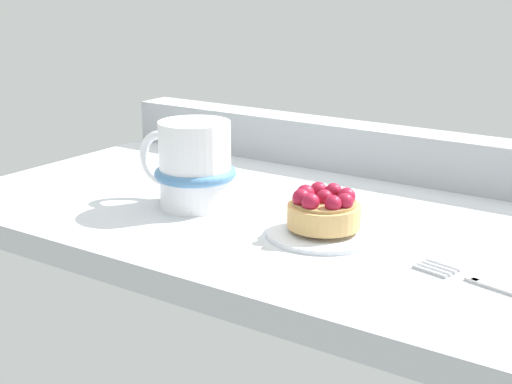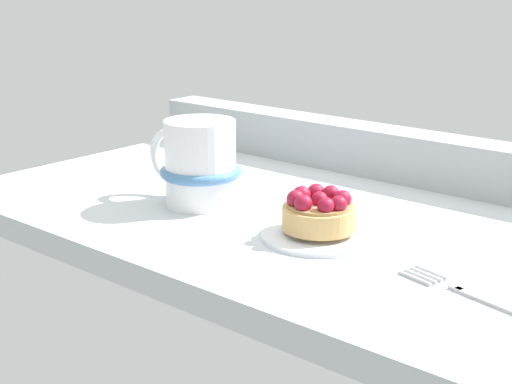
{
  "view_description": "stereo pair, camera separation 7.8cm",
  "coord_description": "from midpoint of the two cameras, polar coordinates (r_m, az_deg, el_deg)",
  "views": [
    {
      "loc": [
        37.84,
        -66.96,
        25.31
      ],
      "look_at": [
        -4.31,
        -5.21,
        3.06
      ],
      "focal_mm": 52.33,
      "sensor_mm": 36.0,
      "label": 1
    },
    {
      "loc": [
        44.04,
        -62.24,
        25.31
      ],
      "look_at": [
        -4.31,
        -5.21,
        3.06
      ],
      "focal_mm": 52.33,
      "sensor_mm": 36.0,
      "label": 2
    }
  ],
  "objects": [
    {
      "name": "dessert_fork",
      "position": [
        0.63,
        15.51,
        -7.34
      ],
      "size": [
        17.89,
        5.38,
        0.6
      ],
      "color": "#B7B7BC",
      "rests_on": "ground_plane"
    },
    {
      "name": "coffee_mug",
      "position": [
        0.83,
        -7.52,
        2.01
      ],
      "size": [
        12.66,
        9.13,
        9.61
      ],
      "color": "white",
      "rests_on": "ground_plane"
    },
    {
      "name": "dessert_plate",
      "position": [
        0.74,
        2.2,
        -3.05
      ],
      "size": [
        11.47,
        11.47,
        0.98
      ],
      "color": "silver",
      "rests_on": "ground_plane"
    },
    {
      "name": "window_rail_back",
      "position": [
        0.96,
        8.02,
        2.97
      ],
      "size": [
        80.43,
        5.41,
        6.14
      ],
      "primitive_type": "cube",
      "color": "#9EA3A8",
      "rests_on": "ground_plane"
    },
    {
      "name": "raspberry_tart",
      "position": [
        0.73,
        2.19,
        -1.4
      ],
      "size": [
        7.3,
        7.3,
        3.99
      ],
      "color": "tan",
      "rests_on": "dessert_plate"
    },
    {
      "name": "ground_plane",
      "position": [
        0.81,
        1.85,
        -2.67
      ],
      "size": [
        82.08,
        43.45,
        2.75
      ],
      "primitive_type": "cube",
      "color": "silver"
    }
  ]
}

